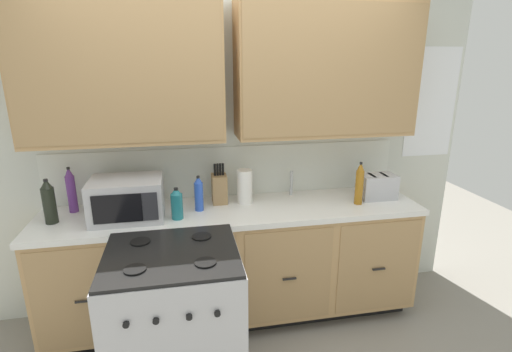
% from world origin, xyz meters
% --- Properties ---
extents(ground_plane, '(8.00, 8.00, 0.00)m').
position_xyz_m(ground_plane, '(0.00, 0.00, 0.00)').
color(ground_plane, gray).
extents(wall_unit, '(3.95, 0.40, 2.47)m').
position_xyz_m(wall_unit, '(0.00, 0.50, 1.66)').
color(wall_unit, silver).
rests_on(wall_unit, ground_plane).
extents(counter_run, '(2.78, 0.64, 0.92)m').
position_xyz_m(counter_run, '(0.00, 0.30, 0.47)').
color(counter_run, black).
rests_on(counter_run, ground_plane).
extents(stove_range, '(0.76, 0.68, 0.95)m').
position_xyz_m(stove_range, '(-0.45, -0.33, 0.47)').
color(stove_range, '#B7B7BC').
rests_on(stove_range, ground_plane).
extents(microwave, '(0.48, 0.37, 0.28)m').
position_xyz_m(microwave, '(-0.74, 0.27, 1.06)').
color(microwave, '#B7B7BC').
rests_on(microwave, counter_run).
extents(toaster, '(0.28, 0.18, 0.19)m').
position_xyz_m(toaster, '(1.14, 0.31, 1.02)').
color(toaster, '#B7B7BC').
rests_on(toaster, counter_run).
extents(knife_block, '(0.11, 0.14, 0.31)m').
position_xyz_m(knife_block, '(-0.09, 0.45, 1.04)').
color(knife_block, '#9C794E').
rests_on(knife_block, counter_run).
extents(sink_faucet, '(0.02, 0.02, 0.20)m').
position_xyz_m(sink_faucet, '(0.49, 0.51, 1.02)').
color(sink_faucet, '#B2B5BA').
rests_on(sink_faucet, counter_run).
extents(paper_towel_roll, '(0.12, 0.12, 0.26)m').
position_xyz_m(paper_towel_roll, '(0.10, 0.40, 1.05)').
color(paper_towel_roll, white).
rests_on(paper_towel_roll, counter_run).
extents(bottle_violet, '(0.06, 0.06, 0.33)m').
position_xyz_m(bottle_violet, '(-1.14, 0.47, 1.08)').
color(bottle_violet, '#663384').
rests_on(bottle_violet, counter_run).
extents(bottle_blue, '(0.06, 0.06, 0.26)m').
position_xyz_m(bottle_blue, '(-0.25, 0.32, 1.05)').
color(bottle_blue, blue).
rests_on(bottle_blue, counter_run).
extents(bottle_dark, '(0.08, 0.08, 0.31)m').
position_xyz_m(bottle_dark, '(-1.24, 0.28, 1.07)').
color(bottle_dark, black).
rests_on(bottle_dark, counter_run).
extents(bottle_amber, '(0.06, 0.06, 0.33)m').
position_xyz_m(bottle_amber, '(0.94, 0.22, 1.08)').
color(bottle_amber, '#9E6619').
rests_on(bottle_amber, counter_run).
extents(bottle_teal, '(0.08, 0.08, 0.22)m').
position_xyz_m(bottle_teal, '(-0.41, 0.19, 1.03)').
color(bottle_teal, '#1E707A').
rests_on(bottle_teal, counter_run).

